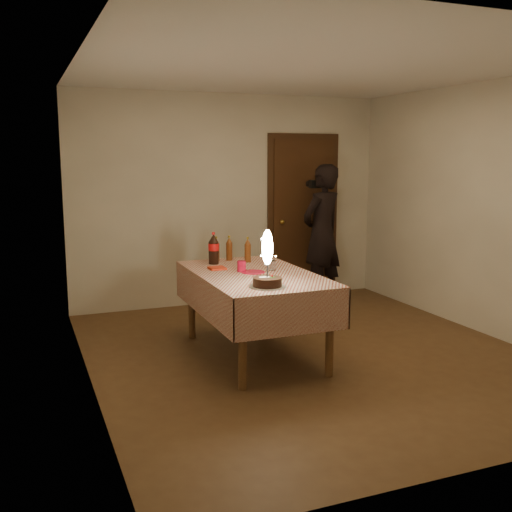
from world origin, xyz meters
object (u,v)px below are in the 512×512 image
Objects in this scene: red_plate at (253,272)px; birthday_cake at (267,270)px; red_cup at (242,266)px; dining_table at (254,284)px; amber_bottle_left at (216,250)px; clear_cup at (272,265)px; amber_bottle_right at (248,250)px; photographer at (322,233)px; cola_bottle at (214,249)px; amber_bottle_mid at (229,249)px.

birthday_cake is at bearing -100.61° from red_plate.
birthday_cake is 0.70m from red_cup.
amber_bottle_left is at bearing 100.63° from dining_table.
clear_cup is 0.35× the size of amber_bottle_right.
birthday_cake is 2.83m from photographer.
clear_cup is 2.12m from photographer.
cola_bottle is at bearing 94.32° from birthday_cake.
red_plate is 0.86× the size of amber_bottle_left.
cola_bottle is (-0.12, 0.47, 0.10)m from red_cup.
clear_cup is at bearing -62.06° from amber_bottle_left.
amber_bottle_right is at bearing 62.52° from red_cup.
dining_table is 0.20m from red_cup.
amber_bottle_mid is (-0.14, 0.16, 0.00)m from amber_bottle_right.
amber_bottle_right is at bearing -142.04° from photographer.
birthday_cake is 1.85× the size of amber_bottle_left.
photographer reaches higher than clear_cup.
cola_bottle is 2.10m from photographer.
photographer reaches higher than amber_bottle_left.
clear_cup is at bearing 17.42° from dining_table.
red_plate is 0.70m from amber_bottle_left.
cola_bottle reaches higher than red_plate.
cola_bottle is 1.25× the size of amber_bottle_right.
amber_bottle_mid is at bearing 89.18° from red_plate.
amber_bottle_left is 1.00× the size of amber_bottle_mid.
clear_cup is 0.35× the size of amber_bottle_mid.
clear_cup is at bearing -73.11° from amber_bottle_mid.
birthday_cake reaches higher than red_cup.
photographer reaches higher than birthday_cake.
cola_bottle is at bearing 110.15° from red_plate.
cola_bottle is (-0.20, 0.55, 0.15)m from red_plate.
dining_table is at bearing -70.61° from cola_bottle.
red_cup reaches higher than dining_table.
birthday_cake reaches higher than amber_bottle_left.
clear_cup is 0.35× the size of amber_bottle_left.
dining_table is 0.99× the size of photographer.
birthday_cake is 5.25× the size of clear_cup.
clear_cup is 0.66m from cola_bottle.
dining_table is at bearing -105.20° from amber_bottle_right.
amber_bottle_right is (0.26, 1.14, -0.02)m from birthday_cake.
red_plate is 2.29m from photographer.
amber_bottle_mid reaches higher than clear_cup.
birthday_cake is 1.49× the size of cola_bottle.
amber_bottle_left is (-0.13, 0.71, 0.22)m from dining_table.
cola_bottle reaches higher than red_cup.
red_cup is at bearing -136.80° from photographer.
amber_bottle_left is at bearing 90.79° from birthday_cake.
red_cup is 0.39× the size of amber_bottle_right.
amber_bottle_mid is at bearing 84.55° from birthday_cake.
red_plate is at bearing 79.39° from birthday_cake.
amber_bottle_mid is (0.01, 0.69, 0.11)m from red_plate.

